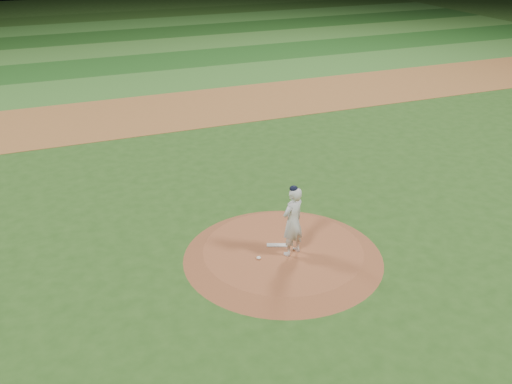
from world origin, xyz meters
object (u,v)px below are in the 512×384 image
rosin_bag (259,258)px  pitching_rubber (278,245)px  pitchers_mound (283,253)px  pitcher_on_mound (293,221)px

rosin_bag → pitching_rubber: bearing=29.1°
pitchers_mound → pitcher_on_mound: size_ratio=2.72×
rosin_bag → pitchers_mound: bearing=13.9°
pitchers_mound → pitcher_on_mound: bearing=-63.6°
pitchers_mound → rosin_bag: 0.84m
pitching_rubber → rosin_bag: 0.87m
pitchers_mound → pitching_rubber: bearing=101.8°
pitchers_mound → pitching_rubber: (-0.05, 0.22, 0.14)m
pitching_rubber → pitcher_on_mound: size_ratio=0.31×
rosin_bag → pitcher_on_mound: pitcher_on_mound is taller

